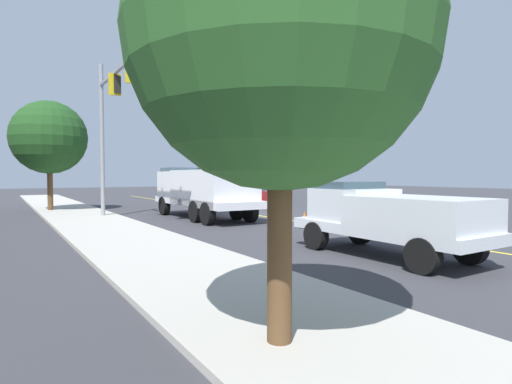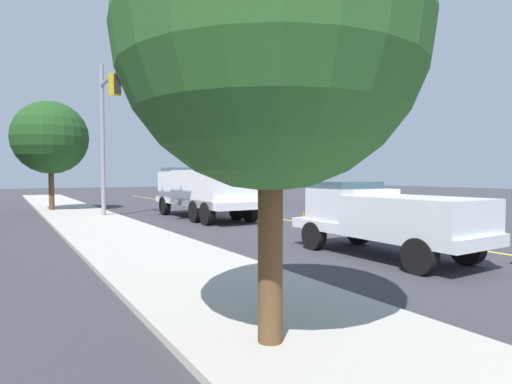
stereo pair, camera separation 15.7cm
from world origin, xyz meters
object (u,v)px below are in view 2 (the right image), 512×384
Objects in this scene: passing_minivan at (245,193)px; traffic_signal_mast at (112,109)px; service_pickup_truck at (385,216)px; traffic_cone_mid_rear at (207,206)px; utility_bucket_truck at (202,187)px; traffic_cone_mid_front at (304,220)px.

traffic_signal_mast is (-5.39, 10.44, 4.49)m from passing_minivan.
service_pickup_truck is 15.87m from traffic_cone_mid_rear.
passing_minivan is at bearing -43.92° from utility_bucket_truck.
traffic_cone_mid_rear is (15.77, -1.66, -0.78)m from service_pickup_truck.
passing_minivan reaches higher than traffic_cone_mid_rear.
service_pickup_truck is at bearing 162.33° from passing_minivan.
passing_minivan is (6.33, -6.09, -0.65)m from utility_bucket_truck.
utility_bucket_truck is 1.01× the size of traffic_signal_mast.
traffic_signal_mast reaches higher than traffic_cone_mid_rear.
service_pickup_truck is 0.69× the size of traffic_signal_mast.
utility_bucket_truck is 12.06m from service_pickup_truck.
traffic_signal_mast is (6.97, 6.42, 5.11)m from traffic_cone_mid_front.
traffic_cone_mid_rear is 0.09× the size of traffic_signal_mast.
service_pickup_truck is (-12.05, -0.24, -0.51)m from utility_bucket_truck.
traffic_cone_mid_front is at bearing -137.36° from traffic_signal_mast.
traffic_signal_mast reaches higher than utility_bucket_truck.
utility_bucket_truck is at bearing 136.08° from passing_minivan.
passing_minivan is 12.58m from traffic_signal_mast.
passing_minivan is at bearing -58.13° from traffic_cone_mid_rear.
traffic_cone_mid_front is at bearing -16.94° from service_pickup_truck.
traffic_cone_mid_front is (-6.03, -2.07, -1.27)m from utility_bucket_truck.
utility_bucket_truck is 11.33× the size of traffic_cone_mid_front.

